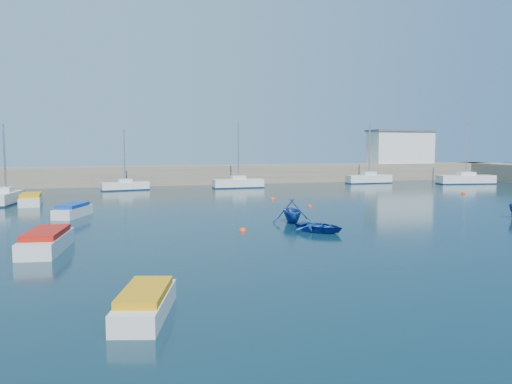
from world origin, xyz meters
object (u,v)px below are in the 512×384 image
object	(u,v)px
motorboat_3	(145,303)
dinghy_left	(292,211)
sailboat_7	(369,179)
sailboat_6	(238,183)
sailboat_5	(125,186)
dinghy_center	(320,227)
motorboat_0	(46,241)
sailboat_3	(6,198)
motorboat_1	(73,211)
motorboat_2	(31,199)
sailboat_8	(466,179)
harbor_office	(400,148)

from	to	relation	value
motorboat_3	dinghy_left	world-z (taller)	dinghy_left
sailboat_7	sailboat_6	bearing A→B (deg)	96.69
sailboat_7	dinghy_left	xyz separation A→B (m)	(-23.46, -31.32, 0.17)
sailboat_5	dinghy_center	xyz separation A→B (m)	(11.00, -33.75, -0.22)
dinghy_left	motorboat_0	bearing A→B (deg)	-148.22
sailboat_3	motorboat_3	bearing A→B (deg)	-64.65
sailboat_6	motorboat_0	bearing A→B (deg)	150.63
motorboat_1	dinghy_center	world-z (taller)	motorboat_1
sailboat_3	sailboat_6	world-z (taller)	sailboat_6
motorboat_2	dinghy_left	world-z (taller)	dinghy_left
sailboat_6	sailboat_8	world-z (taller)	sailboat_8
sailboat_5	sailboat_8	distance (m)	46.96
sailboat_8	motorboat_0	xyz separation A→B (m)	(-51.81, -32.00, -0.15)
harbor_office	sailboat_5	distance (m)	43.67
dinghy_center	motorboat_3	bearing A→B (deg)	-167.79
dinghy_center	motorboat_1	bearing A→B (deg)	107.80
sailboat_6	motorboat_3	bearing A→B (deg)	161.75
sailboat_3	motorboat_0	distance (m)	23.97
sailboat_7	dinghy_left	world-z (taller)	sailboat_7
sailboat_6	motorboat_1	bearing A→B (deg)	138.86
dinghy_center	sailboat_3	bearing A→B (deg)	99.63
sailboat_3	dinghy_left	world-z (taller)	sailboat_3
sailboat_6	dinghy_left	bearing A→B (deg)	172.82
sailboat_8	motorboat_1	xyz separation A→B (m)	(-51.38, -19.15, -0.20)
motorboat_0	motorboat_2	bearing A→B (deg)	107.80
harbor_office	motorboat_3	size ratio (longest dim) A/B	2.38
sailboat_6	dinghy_center	size ratio (longest dim) A/B	2.64
sailboat_8	motorboat_2	xyz separation A→B (m)	(-55.67, -9.72, -0.18)
sailboat_7	sailboat_8	size ratio (longest dim) A/B	0.84
sailboat_5	motorboat_0	world-z (taller)	sailboat_5
dinghy_center	sailboat_6	bearing A→B (deg)	49.12
sailboat_6	motorboat_3	world-z (taller)	sailboat_6
motorboat_2	sailboat_3	bearing A→B (deg)	153.67
motorboat_0	sailboat_3	bearing A→B (deg)	112.65
motorboat_0	dinghy_center	world-z (taller)	motorboat_0
sailboat_5	dinghy_center	bearing A→B (deg)	-171.43
motorboat_1	motorboat_2	world-z (taller)	motorboat_2
sailboat_7	dinghy_center	xyz separation A→B (m)	(-23.15, -35.57, -0.33)
sailboat_6	motorboat_2	bearing A→B (deg)	117.65
sailboat_8	motorboat_2	world-z (taller)	sailboat_8
sailboat_7	sailboat_8	world-z (taller)	sailboat_8
sailboat_6	dinghy_left	xyz separation A→B (m)	(-3.41, -28.97, 0.20)
sailboat_5	motorboat_2	xyz separation A→B (m)	(-8.81, -12.77, -0.06)
sailboat_8	dinghy_left	world-z (taller)	sailboat_8
motorboat_1	dinghy_left	world-z (taller)	dinghy_left
motorboat_1	dinghy_center	xyz separation A→B (m)	(15.52, -11.55, -0.14)
sailboat_3	motorboat_0	world-z (taller)	sailboat_3
motorboat_1	dinghy_left	size ratio (longest dim) A/B	1.40
motorboat_3	motorboat_0	bearing A→B (deg)	125.89
sailboat_8	motorboat_2	bearing A→B (deg)	109.09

